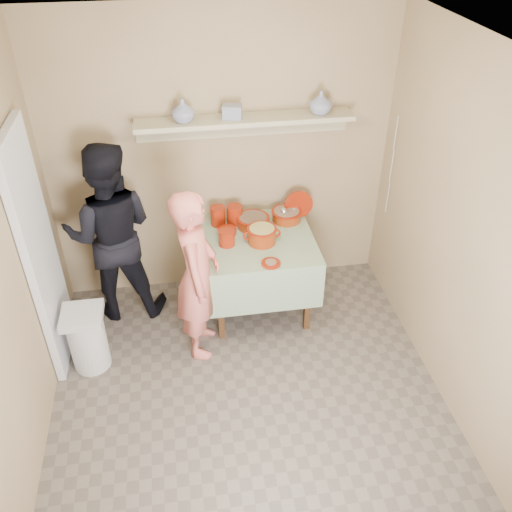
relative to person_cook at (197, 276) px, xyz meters
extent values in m
plane|color=#65594F|center=(0.31, -0.84, -0.75)|extent=(3.50, 3.50, 0.00)
cube|color=silver|center=(-1.15, 0.11, 0.25)|extent=(0.06, 0.70, 2.00)
cylinder|color=maroon|center=(0.24, 0.72, 0.10)|extent=(0.13, 0.13, 0.18)
cylinder|color=maroon|center=(0.39, 0.72, 0.10)|extent=(0.14, 0.14, 0.17)
cylinder|color=maroon|center=(0.28, 0.38, 0.08)|extent=(0.14, 0.14, 0.14)
cylinder|color=maroon|center=(0.30, 0.55, 0.04)|extent=(0.17, 0.17, 0.05)
cylinder|color=maroon|center=(0.98, 0.74, 0.13)|extent=(0.26, 0.05, 0.26)
imported|color=navy|center=(1.13, 0.77, 1.07)|extent=(0.22, 0.22, 0.19)
imported|color=navy|center=(0.01, 0.76, 1.07)|extent=(0.25, 0.25, 0.19)
cube|color=navy|center=(0.40, 0.78, 1.03)|extent=(0.18, 0.14, 0.11)
imported|color=#DE6B60|center=(0.00, 0.00, 0.00)|extent=(0.43, 0.59, 1.50)
imported|color=black|center=(-0.69, 0.61, 0.08)|extent=(0.83, 0.66, 1.65)
cube|color=tan|center=(0.31, 0.92, 0.55)|extent=(3.00, 0.02, 2.60)
cube|color=tan|center=(1.82, -0.84, 0.55)|extent=(0.02, 3.50, 2.60)
cube|color=silver|center=(0.31, -0.84, 1.86)|extent=(3.00, 3.50, 0.02)
cube|color=#4C2D16|center=(0.18, 0.06, -0.39)|extent=(0.05, 0.05, 0.71)
cube|color=#4C2D16|center=(0.94, 0.06, -0.39)|extent=(0.05, 0.05, 0.71)
cube|color=#4C2D16|center=(0.18, 0.82, -0.39)|extent=(0.05, 0.05, 0.71)
cube|color=#4C2D16|center=(0.94, 0.82, -0.39)|extent=(0.05, 0.05, 0.71)
cube|color=#4C2D16|center=(0.56, 0.44, -0.02)|extent=(0.90, 0.90, 0.04)
cube|color=#1E591F|center=(0.56, 0.44, 0.01)|extent=(0.96, 0.96, 0.01)
cube|color=#1E591F|center=(0.56, -0.04, -0.21)|extent=(0.96, 0.01, 0.44)
cube|color=#1E591F|center=(0.56, 0.92, -0.21)|extent=(0.96, 0.01, 0.44)
cube|color=#1E591F|center=(0.08, 0.44, -0.21)|extent=(0.01, 0.96, 0.44)
cube|color=#1E591F|center=(1.04, 0.44, -0.21)|extent=(0.01, 0.96, 0.44)
cylinder|color=#741B00|center=(0.54, 0.63, 0.06)|extent=(0.28, 0.28, 0.09)
cylinder|color=maroon|center=(0.54, 0.63, 0.10)|extent=(0.30, 0.30, 0.01)
cylinder|color=brown|center=(0.54, 0.63, 0.08)|extent=(0.25, 0.25, 0.05)
cylinder|color=#741B00|center=(0.86, 0.69, 0.06)|extent=(0.26, 0.26, 0.09)
cylinder|color=maroon|center=(0.86, 0.69, 0.10)|extent=(0.28, 0.28, 0.01)
cylinder|color=#8C6B54|center=(0.86, 0.69, 0.08)|extent=(0.23, 0.23, 0.05)
cylinder|color=silver|center=(0.87, 0.56, 0.19)|extent=(0.01, 0.22, 0.16)
sphere|color=silver|center=(0.83, 0.68, 0.12)|extent=(0.07, 0.07, 0.07)
cylinder|color=#741B00|center=(0.58, 0.37, 0.08)|extent=(0.24, 0.24, 0.14)
cylinder|color=maroon|center=(0.58, 0.37, 0.15)|extent=(0.25, 0.25, 0.01)
cylinder|color=tan|center=(0.58, 0.37, 0.13)|extent=(0.21, 0.21, 0.05)
torus|color=maroon|center=(0.46, 0.37, 0.09)|extent=(0.09, 0.02, 0.09)
torus|color=maroon|center=(0.70, 0.37, 0.09)|extent=(0.09, 0.02, 0.09)
cylinder|color=maroon|center=(0.60, 0.04, 0.02)|extent=(0.16, 0.16, 0.02)
cylinder|color=#8C6B54|center=(0.60, 0.04, 0.03)|extent=(0.09, 0.09, 0.01)
cube|color=tan|center=(0.51, 0.78, 0.95)|extent=(1.80, 0.25, 0.04)
cube|color=tan|center=(0.51, 0.90, 0.85)|extent=(1.80, 0.02, 0.18)
cylinder|color=silver|center=(-0.92, -0.08, -0.50)|extent=(0.30, 0.30, 0.50)
cube|color=silver|center=(-0.92, -0.08, -0.22)|extent=(0.32, 0.32, 0.06)
cylinder|color=silver|center=(1.78, 0.66, 0.80)|extent=(0.01, 0.01, 0.30)
cylinder|color=silver|center=(1.78, 0.64, 0.50)|extent=(0.01, 0.01, 0.30)
cylinder|color=silver|center=(1.78, 0.62, 0.20)|extent=(0.01, 0.01, 0.30)
camera|label=1|loc=(-0.08, -3.42, 2.61)|focal=38.00mm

